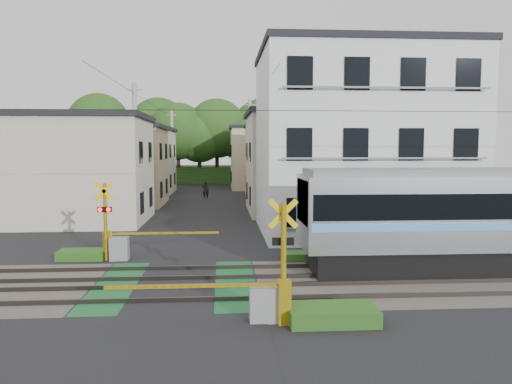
{
  "coord_description": "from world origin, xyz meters",
  "views": [
    {
      "loc": [
        1.48,
        -15.74,
        4.32
      ],
      "look_at": [
        2.9,
        5.0,
        2.5
      ],
      "focal_mm": 35.0,
      "sensor_mm": 36.0,
      "label": 1
    }
  ],
  "objects": [
    {
      "name": "ground",
      "position": [
        0.0,
        0.0,
        0.0
      ],
      "size": [
        120.0,
        120.0,
        0.0
      ],
      "primitive_type": "plane",
      "color": "black"
    },
    {
      "name": "crossing_signal_far",
      "position": [
        -2.59,
        3.65,
        0.71
      ],
      "size": [
        4.74,
        0.65,
        3.09
      ],
      "color": "yellow",
      "rests_on": "ground"
    },
    {
      "name": "crossing_signal_near",
      "position": [
        2.59,
        -3.65,
        0.71
      ],
      "size": [
        4.74,
        0.65,
        3.09
      ],
      "color": "yellow",
      "rests_on": "ground"
    },
    {
      "name": "houses_row",
      "position": [
        0.25,
        25.92,
        3.24
      ],
      "size": [
        22.07,
        31.35,
        6.8
      ],
      "color": "beige",
      "rests_on": "ground"
    },
    {
      "name": "utility_poles",
      "position": [
        -1.05,
        23.01,
        4.08
      ],
      "size": [
        7.9,
        42.0,
        8.0
      ],
      "color": "#A5A5A0",
      "rests_on": "ground"
    },
    {
      "name": "weed_patches",
      "position": [
        1.76,
        -0.09,
        0.18
      ],
      "size": [
        10.25,
        8.8,
        0.4
      ],
      "color": "#2D5E1E",
      "rests_on": "ground"
    },
    {
      "name": "tree_hill",
      "position": [
        -0.29,
        48.34,
        5.59
      ],
      "size": [
        40.0,
        13.14,
        11.25
      ],
      "color": "#294F1A",
      "rests_on": "ground"
    },
    {
      "name": "apartment_block",
      "position": [
        8.5,
        9.49,
        4.66
      ],
      "size": [
        10.2,
        8.36,
        9.3
      ],
      "color": "silver",
      "rests_on": "ground"
    },
    {
      "name": "catenary",
      "position": [
        6.0,
        0.03,
        3.7
      ],
      "size": [
        60.0,
        5.04,
        7.0
      ],
      "color": "#2D2D33",
      "rests_on": "ground"
    },
    {
      "name": "pedestrian",
      "position": [
        0.07,
        27.2,
        0.76
      ],
      "size": [
        0.57,
        0.39,
        1.52
      ],
      "primitive_type": "imported",
      "rotation": [
        0.0,
        0.0,
        3.19
      ],
      "color": "black",
      "rests_on": "ground"
    },
    {
      "name": "track_bed",
      "position": [
        0.0,
        0.0,
        0.04
      ],
      "size": [
        120.0,
        120.0,
        0.14
      ],
      "color": "#47423A",
      "rests_on": "ground"
    }
  ]
}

